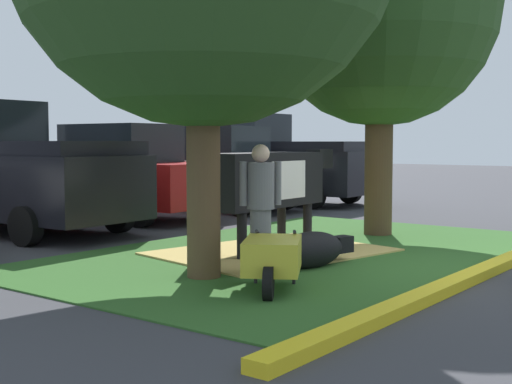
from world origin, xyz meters
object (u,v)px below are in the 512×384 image
(person_handler, at_px, (261,205))
(sedan_red, at_px, (121,173))
(wheelbarrow, at_px, (272,257))
(sedan_silver, at_px, (215,169))
(pickup_truck_maroon, at_px, (7,171))
(shade_tree_right, at_px, (381,10))
(calf_lying, at_px, (312,250))
(pickup_truck_black, at_px, (272,162))
(cow_holstein, at_px, (268,180))

(person_handler, distance_m, sedan_red, 6.96)
(wheelbarrow, distance_m, sedan_silver, 9.28)
(wheelbarrow, xyz_separation_m, pickup_truck_maroon, (1.20, 6.92, 0.73))
(shade_tree_right, height_order, pickup_truck_maroon, shade_tree_right)
(wheelbarrow, height_order, sedan_red, sedan_red)
(sedan_silver, bearing_deg, calf_lying, -129.96)
(sedan_red, relative_size, pickup_truck_black, 0.82)
(shade_tree_right, relative_size, cow_holstein, 1.90)
(pickup_truck_black, bearing_deg, person_handler, -144.66)
(shade_tree_right, height_order, calf_lying, shade_tree_right)
(person_handler, distance_m, pickup_truck_black, 10.30)
(shade_tree_right, xyz_separation_m, cow_holstein, (-2.62, 0.49, -2.84))
(cow_holstein, height_order, pickup_truck_black, pickup_truck_black)
(pickup_truck_maroon, xyz_separation_m, sedan_red, (2.67, -0.10, -0.13))
(person_handler, xyz_separation_m, pickup_truck_maroon, (0.54, 6.27, 0.25))
(person_handler, height_order, sedan_red, sedan_red)
(person_handler, bearing_deg, calf_lying, -16.18)
(cow_holstein, height_order, pickup_truck_maroon, pickup_truck_maroon)
(sedan_silver, distance_m, pickup_truck_black, 2.49)
(pickup_truck_maroon, relative_size, sedan_silver, 1.23)
(calf_lying, bearing_deg, pickup_truck_maroon, 92.26)
(sedan_silver, bearing_deg, pickup_truck_maroon, 175.79)
(sedan_red, bearing_deg, wheelbarrow, -119.52)
(cow_holstein, relative_size, calf_lying, 2.36)
(person_handler, distance_m, wheelbarrow, 1.04)
(person_handler, bearing_deg, sedan_silver, 44.79)
(shade_tree_right, bearing_deg, sedan_red, 99.89)
(pickup_truck_black, bearing_deg, wheelbarrow, -143.85)
(calf_lying, relative_size, pickup_truck_maroon, 0.24)
(cow_holstein, bearing_deg, calf_lying, -120.80)
(cow_holstein, xyz_separation_m, pickup_truck_maroon, (-1.03, 5.21, 0.04))
(shade_tree_right, xyz_separation_m, pickup_truck_black, (4.21, 5.39, -2.80))
(shade_tree_right, relative_size, pickup_truck_maroon, 1.09)
(person_handler, relative_size, sedan_silver, 0.36)
(calf_lying, xyz_separation_m, person_handler, (-0.80, 0.23, 0.63))
(cow_holstein, bearing_deg, sedan_red, 72.19)
(person_handler, relative_size, wheelbarrow, 1.07)
(person_handler, xyz_separation_m, sedan_red, (3.21, 6.17, 0.12))
(cow_holstein, relative_size, person_handler, 1.94)
(pickup_truck_black, bearing_deg, calf_lying, -140.83)
(calf_lying, xyz_separation_m, sedan_red, (2.41, 6.40, 0.75))
(cow_holstein, distance_m, sedan_silver, 6.49)
(shade_tree_right, relative_size, pickup_truck_black, 1.09)
(sedan_red, distance_m, sedan_silver, 2.72)
(wheelbarrow, bearing_deg, sedan_red, 60.48)
(shade_tree_right, bearing_deg, cow_holstein, 169.42)
(shade_tree_right, distance_m, person_handler, 5.21)
(shade_tree_right, relative_size, wheelbarrow, 3.94)
(shade_tree_right, distance_m, calf_lying, 5.06)
(person_handler, height_order, pickup_truck_black, pickup_truck_black)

